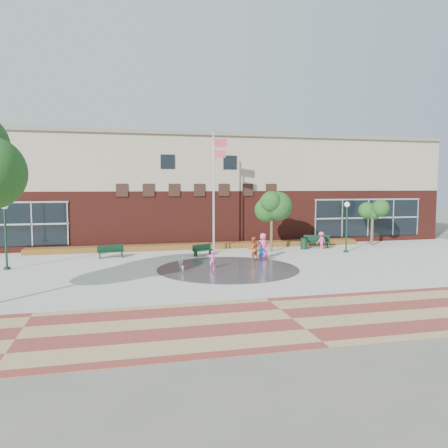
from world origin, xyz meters
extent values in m
plane|color=#666056|center=(0.00, 0.00, 0.00)|extent=(120.00, 120.00, 0.00)
cube|color=#A8A8A0|center=(0.00, 4.00, 0.00)|extent=(46.00, 18.00, 0.01)
cube|color=brown|center=(0.00, -7.00, 0.00)|extent=(46.00, 6.00, 0.01)
cylinder|color=#383A3D|center=(0.00, 3.00, 0.00)|extent=(8.40, 8.40, 0.01)
cube|color=#511C16|center=(0.00, 17.50, 2.25)|extent=(44.00, 10.00, 4.50)
cube|color=gray|center=(0.00, 17.50, 6.75)|extent=(44.00, 10.00, 4.50)
cube|color=slate|center=(0.00, 17.50, 9.05)|extent=(44.40, 10.40, 0.30)
cube|color=black|center=(15.00, 12.48, 2.11)|extent=(10.00, 0.12, 3.19)
cube|color=black|center=(-2.50, 12.48, 6.79)|extent=(1.10, 0.10, 1.10)
cube|color=black|center=(2.50, 12.48, 6.79)|extent=(1.10, 0.10, 1.10)
cube|color=#A92415|center=(0.00, 11.60, 0.00)|extent=(26.00, 1.20, 0.40)
cylinder|color=silver|center=(0.55, 9.49, 3.89)|extent=(0.09, 0.09, 7.78)
sphere|color=silver|center=(0.55, 9.49, 7.82)|extent=(0.15, 0.15, 0.15)
cube|color=#BB3648|center=(0.94, 9.31, 7.21)|extent=(0.78, 0.37, 0.52)
cylinder|color=silver|center=(0.56, 9.77, 4.35)|extent=(0.11, 0.11, 8.71)
sphere|color=silver|center=(0.56, 9.77, 8.76)|extent=(0.18, 0.18, 0.18)
cube|color=#BB3648|center=(1.04, 9.64, 8.04)|extent=(0.98, 0.27, 0.61)
cylinder|color=#123120|center=(-12.69, 5.76, 1.79)|extent=(0.13, 0.13, 3.59)
cylinder|color=#123120|center=(-12.69, 5.76, 0.08)|extent=(0.38, 0.38, 0.17)
sphere|color=silver|center=(-12.69, 5.76, 3.78)|extent=(0.42, 0.42, 0.42)
cylinder|color=#123120|center=(10.03, 7.20, 1.69)|extent=(0.12, 0.12, 3.38)
cylinder|color=#123120|center=(10.03, 7.20, 0.08)|extent=(0.36, 0.36, 0.16)
sphere|color=silver|center=(10.03, 7.20, 3.56)|extent=(0.40, 0.40, 0.40)
cube|color=#123120|center=(-6.84, 8.65, 0.44)|extent=(1.82, 0.73, 0.06)
cube|color=#123120|center=(-6.87, 8.86, 0.67)|extent=(1.76, 0.29, 0.44)
cube|color=#123120|center=(-0.52, 8.14, 0.40)|extent=(1.62, 1.06, 0.05)
cube|color=#123120|center=(-0.60, 8.32, 0.60)|extent=(1.45, 0.71, 0.40)
cube|color=#123120|center=(8.89, 9.72, 0.51)|extent=(2.12, 1.10, 0.07)
cube|color=#123120|center=(8.96, 9.96, 0.77)|extent=(1.98, 0.61, 0.51)
cylinder|color=#123120|center=(7.67, 9.42, 0.44)|extent=(0.53, 0.53, 0.89)
cylinder|color=black|center=(7.67, 9.42, 0.90)|extent=(0.57, 0.57, 0.05)
cylinder|color=#423727|center=(4.79, 8.86, 1.50)|extent=(0.20, 0.20, 3.00)
cylinder|color=#423727|center=(14.00, 10.16, 1.30)|extent=(0.22, 0.22, 2.59)
cone|color=white|center=(-2.80, 3.11, 0.00)|extent=(0.41, 0.41, 0.80)
cone|color=white|center=(-2.80, 2.26, 0.00)|extent=(0.18, 0.18, 0.40)
imported|color=#DF49B8|center=(-0.90, 3.24, 0.55)|extent=(0.41, 0.28, 1.10)
imported|color=#B94C22|center=(2.29, 5.39, 0.79)|extent=(0.88, 0.76, 1.58)
imported|color=#E85085|center=(3.16, 5.92, 0.88)|extent=(0.92, 0.66, 1.76)
imported|color=#1849A5|center=(2.70, 4.86, 0.57)|extent=(0.71, 0.62, 1.15)
imported|color=#E35588|center=(8.93, 9.05, 0.69)|extent=(1.01, 0.79, 1.38)
camera|label=1|loc=(-6.11, -21.80, 4.94)|focal=35.00mm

